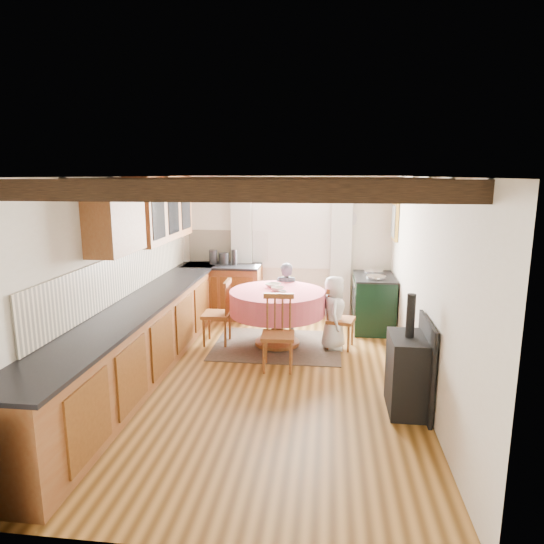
# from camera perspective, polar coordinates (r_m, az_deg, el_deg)

# --- Properties ---
(floor) EXTENTS (3.60, 5.50, 0.00)m
(floor) POSITION_cam_1_polar(r_m,az_deg,el_deg) (5.93, -0.94, -12.52)
(floor) COLOR #A97432
(floor) RESTS_ON ground
(ceiling) EXTENTS (3.60, 5.50, 0.00)m
(ceiling) POSITION_cam_1_polar(r_m,az_deg,el_deg) (5.42, -1.03, 11.34)
(ceiling) COLOR white
(ceiling) RESTS_ON ground
(wall_back) EXTENTS (3.60, 0.00, 2.40)m
(wall_back) POSITION_cam_1_polar(r_m,az_deg,el_deg) (8.24, 1.62, 3.05)
(wall_back) COLOR silver
(wall_back) RESTS_ON ground
(wall_front) EXTENTS (3.60, 0.00, 2.40)m
(wall_front) POSITION_cam_1_polar(r_m,az_deg,el_deg) (2.98, -8.36, -12.77)
(wall_front) COLOR silver
(wall_front) RESTS_ON ground
(wall_left) EXTENTS (0.00, 5.50, 2.40)m
(wall_left) POSITION_cam_1_polar(r_m,az_deg,el_deg) (6.06, -18.10, -0.64)
(wall_left) COLOR silver
(wall_left) RESTS_ON ground
(wall_right) EXTENTS (0.00, 5.50, 2.40)m
(wall_right) POSITION_cam_1_polar(r_m,az_deg,el_deg) (5.60, 17.58, -1.57)
(wall_right) COLOR silver
(wall_right) RESTS_ON ground
(beam_a) EXTENTS (3.60, 0.16, 0.16)m
(beam_a) POSITION_cam_1_polar(r_m,az_deg,el_deg) (3.45, -5.63, 9.65)
(beam_a) COLOR black
(beam_a) RESTS_ON ceiling
(beam_b) EXTENTS (3.60, 0.16, 0.16)m
(beam_b) POSITION_cam_1_polar(r_m,az_deg,el_deg) (4.43, -2.82, 10.11)
(beam_b) COLOR black
(beam_b) RESTS_ON ceiling
(beam_c) EXTENTS (3.60, 0.16, 0.16)m
(beam_c) POSITION_cam_1_polar(r_m,az_deg,el_deg) (5.42, -1.02, 10.39)
(beam_c) COLOR black
(beam_c) RESTS_ON ceiling
(beam_d) EXTENTS (3.60, 0.16, 0.16)m
(beam_d) POSITION_cam_1_polar(r_m,az_deg,el_deg) (6.41, 0.22, 10.58)
(beam_d) COLOR black
(beam_d) RESTS_ON ceiling
(beam_e) EXTENTS (3.60, 0.16, 0.16)m
(beam_e) POSITION_cam_1_polar(r_m,az_deg,el_deg) (7.40, 1.13, 10.71)
(beam_e) COLOR black
(beam_e) RESTS_ON ceiling
(splash_left) EXTENTS (0.02, 4.50, 0.55)m
(splash_left) POSITION_cam_1_polar(r_m,az_deg,el_deg) (6.32, -16.80, -0.07)
(splash_left) COLOR beige
(splash_left) RESTS_ON wall_left
(splash_back) EXTENTS (1.40, 0.02, 0.55)m
(splash_back) POSITION_cam_1_polar(r_m,az_deg,el_deg) (8.37, -5.24, 3.13)
(splash_back) COLOR beige
(splash_back) RESTS_ON wall_back
(base_cabinet_left) EXTENTS (0.60, 5.30, 0.88)m
(base_cabinet_left) POSITION_cam_1_polar(r_m,az_deg,el_deg) (6.14, -15.09, -7.66)
(base_cabinet_left) COLOR brown
(base_cabinet_left) RESTS_ON floor
(base_cabinet_back) EXTENTS (1.30, 0.60, 0.88)m
(base_cabinet_back) POSITION_cam_1_polar(r_m,az_deg,el_deg) (8.26, -5.88, -2.37)
(base_cabinet_back) COLOR brown
(base_cabinet_back) RESTS_ON floor
(worktop_left) EXTENTS (0.64, 5.30, 0.04)m
(worktop_left) POSITION_cam_1_polar(r_m,az_deg,el_deg) (6.00, -15.14, -3.52)
(worktop_left) COLOR black
(worktop_left) RESTS_ON base_cabinet_left
(worktop_back) EXTENTS (1.30, 0.64, 0.04)m
(worktop_back) POSITION_cam_1_polar(r_m,az_deg,el_deg) (8.14, -5.98, 0.74)
(worktop_back) COLOR black
(worktop_back) RESTS_ON base_cabinet_back
(wall_cabinet_glass) EXTENTS (0.34, 1.80, 0.90)m
(wall_cabinet_glass) POSITION_cam_1_polar(r_m,az_deg,el_deg) (7.00, -13.09, 7.41)
(wall_cabinet_glass) COLOR brown
(wall_cabinet_glass) RESTS_ON wall_left
(wall_cabinet_solid) EXTENTS (0.34, 0.90, 0.70)m
(wall_cabinet_solid) POSITION_cam_1_polar(r_m,az_deg,el_deg) (5.62, -18.24, 5.66)
(wall_cabinet_solid) COLOR brown
(wall_cabinet_solid) RESTS_ON wall_left
(window_frame) EXTENTS (1.34, 0.03, 1.54)m
(window_frame) POSITION_cam_1_polar(r_m,az_deg,el_deg) (8.17, 2.33, 5.79)
(window_frame) COLOR white
(window_frame) RESTS_ON wall_back
(window_pane) EXTENTS (1.20, 0.01, 1.40)m
(window_pane) POSITION_cam_1_polar(r_m,az_deg,el_deg) (8.17, 2.33, 5.80)
(window_pane) COLOR white
(window_pane) RESTS_ON wall_back
(curtain_left) EXTENTS (0.35, 0.10, 2.10)m
(curtain_left) POSITION_cam_1_polar(r_m,az_deg,el_deg) (8.26, -3.64, 2.34)
(curtain_left) COLOR silver
(curtain_left) RESTS_ON wall_back
(curtain_right) EXTENTS (0.35, 0.10, 2.10)m
(curtain_right) POSITION_cam_1_polar(r_m,az_deg,el_deg) (8.13, 8.24, 2.10)
(curtain_right) COLOR silver
(curtain_right) RESTS_ON wall_back
(curtain_rod) EXTENTS (2.00, 0.03, 0.03)m
(curtain_rod) POSITION_cam_1_polar(r_m,az_deg,el_deg) (8.04, 2.31, 9.99)
(curtain_rod) COLOR black
(curtain_rod) RESTS_ON wall_back
(wall_picture) EXTENTS (0.04, 0.50, 0.60)m
(wall_picture) POSITION_cam_1_polar(r_m,az_deg,el_deg) (7.77, 14.51, 5.88)
(wall_picture) COLOR gold
(wall_picture) RESTS_ON wall_right
(wall_plate) EXTENTS (0.30, 0.02, 0.30)m
(wall_plate) POSITION_cam_1_polar(r_m,az_deg,el_deg) (8.12, 9.06, 6.34)
(wall_plate) COLOR silver
(wall_plate) RESTS_ON wall_back
(rug) EXTENTS (1.81, 1.40, 0.01)m
(rug) POSITION_cam_1_polar(r_m,az_deg,el_deg) (6.95, 0.63, -8.76)
(rug) COLOR #393226
(rug) RESTS_ON floor
(dining_table) EXTENTS (1.35, 1.35, 0.81)m
(dining_table) POSITION_cam_1_polar(r_m,az_deg,el_deg) (6.82, 0.64, -5.59)
(dining_table) COLOR #E33D6C
(dining_table) RESTS_ON floor
(chair_near) EXTENTS (0.43, 0.45, 0.95)m
(chair_near) POSITION_cam_1_polar(r_m,az_deg,el_deg) (6.01, 0.72, -7.31)
(chair_near) COLOR brown
(chair_near) RESTS_ON floor
(chair_left) EXTENTS (0.43, 0.41, 0.95)m
(chair_left) POSITION_cam_1_polar(r_m,az_deg,el_deg) (6.95, -6.64, -4.78)
(chair_left) COLOR brown
(chair_left) RESTS_ON floor
(chair_right) EXTENTS (0.47, 0.46, 0.88)m
(chair_right) POSITION_cam_1_polar(r_m,az_deg,el_deg) (6.82, 8.24, -5.43)
(chair_right) COLOR brown
(chair_right) RESTS_ON floor
(aga_range) EXTENTS (0.62, 0.96, 0.88)m
(aga_range) POSITION_cam_1_polar(r_m,az_deg,el_deg) (7.73, 12.05, -3.52)
(aga_range) COLOR black
(aga_range) RESTS_ON floor
(cast_iron_stove) EXTENTS (0.38, 0.63, 1.25)m
(cast_iron_stove) POSITION_cam_1_polar(r_m,az_deg,el_deg) (5.15, 16.00, -9.33)
(cast_iron_stove) COLOR black
(cast_iron_stove) RESTS_ON floor
(child_far) EXTENTS (0.43, 0.30, 1.10)m
(child_far) POSITION_cam_1_polar(r_m,az_deg,el_deg) (7.40, 1.71, -3.07)
(child_far) COLOR #444C5A
(child_far) RESTS_ON floor
(child_right) EXTENTS (0.33, 0.51, 1.05)m
(child_right) POSITION_cam_1_polar(r_m,az_deg,el_deg) (6.76, 7.40, -4.84)
(child_right) COLOR silver
(child_right) RESTS_ON floor
(bowl_a) EXTENTS (0.28, 0.28, 0.05)m
(bowl_a) POSITION_cam_1_polar(r_m,az_deg,el_deg) (6.94, 0.13, -1.59)
(bowl_a) COLOR silver
(bowl_a) RESTS_ON dining_table
(bowl_b) EXTENTS (0.23, 0.23, 0.06)m
(bowl_b) POSITION_cam_1_polar(r_m,az_deg,el_deg) (6.71, 0.67, -2.03)
(bowl_b) COLOR silver
(bowl_b) RESTS_ON dining_table
(cup) EXTENTS (0.14, 0.14, 0.10)m
(cup) POSITION_cam_1_polar(r_m,az_deg,el_deg) (6.33, 1.28, -2.67)
(cup) COLOR silver
(cup) RESTS_ON dining_table
(canister_tall) EXTENTS (0.14, 0.14, 0.24)m
(canister_tall) POSITION_cam_1_polar(r_m,az_deg,el_deg) (8.20, -7.04, 1.80)
(canister_tall) COLOR #262628
(canister_tall) RESTS_ON worktop_back
(canister_wide) EXTENTS (0.17, 0.17, 0.19)m
(canister_wide) POSITION_cam_1_polar(r_m,az_deg,el_deg) (8.20, -5.79, 1.64)
(canister_wide) COLOR #262628
(canister_wide) RESTS_ON worktop_back
(canister_slim) EXTENTS (0.09, 0.09, 0.26)m
(canister_slim) POSITION_cam_1_polar(r_m,az_deg,el_deg) (8.07, -4.52, 1.76)
(canister_slim) COLOR #262628
(canister_slim) RESTS_ON worktop_back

